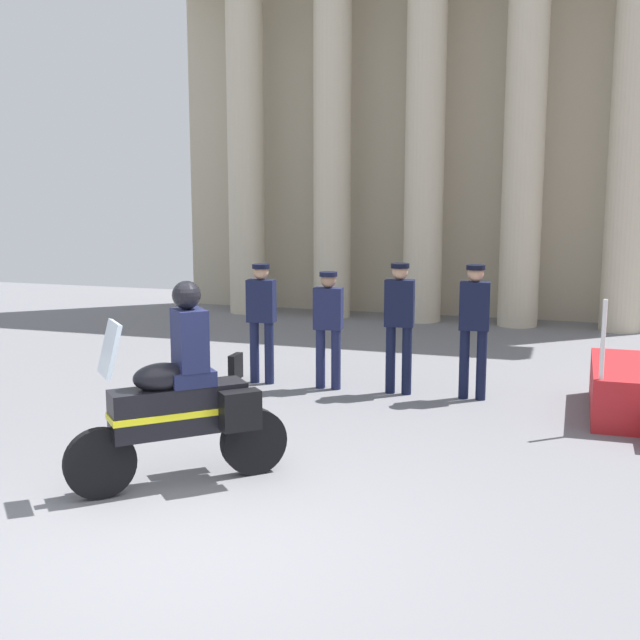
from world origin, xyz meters
TOP-DOWN VIEW (x-y plane):
  - ground_plane at (0.00, 0.00)m, footprint 28.00×28.00m
  - colonnade_backdrop at (-0.24, 11.46)m, footprint 11.09×1.63m
  - officer_in_row_0 at (-1.39, 5.01)m, footprint 0.40×0.25m
  - officer_in_row_1 at (-0.41, 4.99)m, footprint 0.40×0.25m
  - officer_in_row_2 at (0.56, 5.01)m, footprint 0.40×0.25m
  - officer_in_row_3 at (1.53, 5.02)m, footprint 0.40×0.25m
  - motorcycle_with_rider at (-0.60, 1.15)m, footprint 1.60×1.52m
  - briefcase_on_ground at (-1.84, 5.12)m, footprint 0.10×0.32m

SIDE VIEW (x-z plane):
  - ground_plane at x=0.00m, z-range 0.00..0.00m
  - briefcase_on_ground at x=-1.84m, z-range 0.00..0.36m
  - motorcycle_with_rider at x=-0.60m, z-range -0.16..1.74m
  - officer_in_row_1 at x=-0.41m, z-range 0.14..1.75m
  - officer_in_row_0 at x=-1.39m, z-range 0.15..1.83m
  - officer_in_row_2 at x=0.56m, z-range 0.16..1.90m
  - officer_in_row_3 at x=1.53m, z-range 0.16..1.91m
  - colonnade_backdrop at x=-0.24m, z-range 0.08..8.07m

